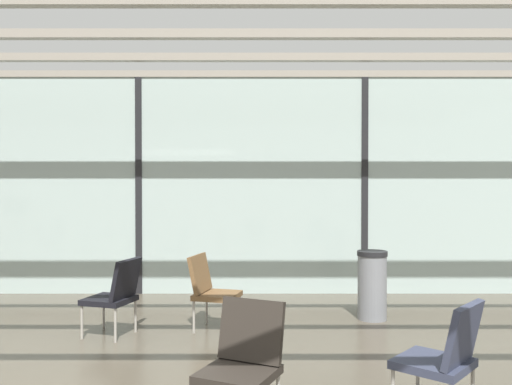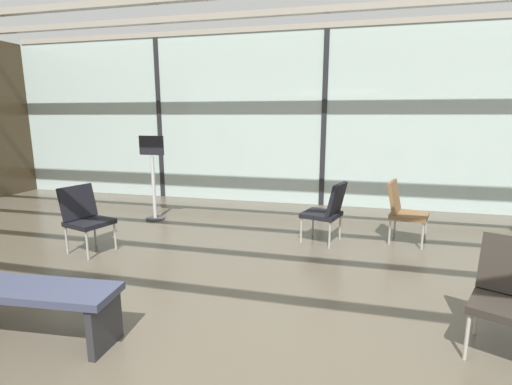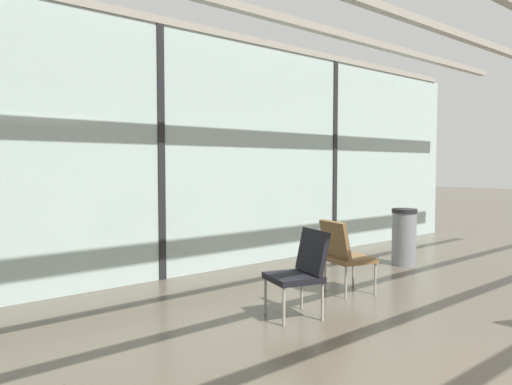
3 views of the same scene
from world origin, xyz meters
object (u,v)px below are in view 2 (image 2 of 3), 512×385
object	(u,v)px
waiting_bench	(24,298)
info_sign	(153,181)
parked_airplane	(386,106)
lounge_chair_1	(85,215)
lounge_chair_2	(511,291)
lounge_chair_4	(403,208)
lounge_chair_5	(328,209)

from	to	relation	value
waiting_bench	info_sign	world-z (taller)	info_sign
parked_airplane	lounge_chair_1	size ratio (longest dim) A/B	16.44
parked_airplane	lounge_chair_2	size ratio (longest dim) A/B	16.44
parked_airplane	info_sign	size ratio (longest dim) A/B	9.94
lounge_chair_2	lounge_chair_4	bearing A→B (deg)	124.77
lounge_chair_1	lounge_chair_5	world-z (taller)	same
parked_airplane	lounge_chair_2	distance (m)	10.43
waiting_bench	info_sign	bearing A→B (deg)	98.17
lounge_chair_1	info_sign	xyz separation A→B (m)	(0.10, 1.62, 0.18)
lounge_chair_4	lounge_chair_5	xyz separation A→B (m)	(-1.03, -0.29, 0.00)
lounge_chair_2	waiting_bench	size ratio (longest dim) A/B	0.57
lounge_chair_4	waiting_bench	world-z (taller)	lounge_chair_4
info_sign	waiting_bench	bearing A→B (deg)	-77.04
lounge_chair_5	lounge_chair_1	bearing A→B (deg)	-52.73
parked_airplane	lounge_chair_1	xyz separation A→B (m)	(-4.39, -9.19, -1.58)
lounge_chair_1	waiting_bench	size ratio (longest dim) A/B	0.57
lounge_chair_4	info_sign	xyz separation A→B (m)	(-3.99, 0.23, 0.18)
lounge_chair_2	info_sign	world-z (taller)	info_sign
parked_airplane	lounge_chair_2	bearing A→B (deg)	-89.13
info_sign	parked_airplane	bearing A→B (deg)	60.48
lounge_chair_2	lounge_chair_4	size ratio (longest dim) A/B	1.00
lounge_chair_1	lounge_chair_5	size ratio (longest dim) A/B	1.00
parked_airplane	lounge_chair_4	size ratio (longest dim) A/B	16.44
parked_airplane	waiting_bench	size ratio (longest dim) A/B	9.37
waiting_bench	lounge_chair_4	bearing A→B (deg)	41.08
parked_airplane	lounge_chair_2	xyz separation A→B (m)	(0.16, -10.31, -1.58)
lounge_chair_4	info_sign	world-z (taller)	info_sign
lounge_chair_1	lounge_chair_4	distance (m)	4.32
lounge_chair_1	waiting_bench	world-z (taller)	lounge_chair_1
lounge_chair_5	lounge_chair_4	bearing A→B (deg)	123.29
lounge_chair_2	lounge_chair_5	xyz separation A→B (m)	(-1.48, 2.23, 0.00)
lounge_chair_1	lounge_chair_4	xyz separation A→B (m)	(4.09, 1.40, 0.00)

